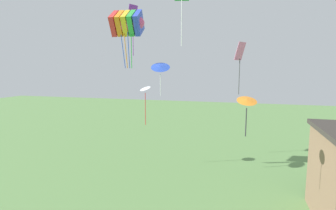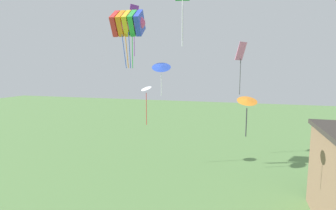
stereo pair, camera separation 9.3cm
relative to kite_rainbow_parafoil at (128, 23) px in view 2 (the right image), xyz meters
The scene contains 6 objects.
kite_rainbow_parafoil is the anchor object (origin of this frame).
kite_blue_delta 3.91m from the kite_rainbow_parafoil, ahead, with size 1.60×1.51×2.44m.
kite_orange_delta 10.94m from the kite_rainbow_parafoil, 33.83° to the right, with size 1.09×1.06×1.85m.
kite_purple_streamer 2.63m from the kite_rainbow_parafoil, 103.90° to the left, with size 0.65×0.95×3.99m.
kite_white_delta 5.14m from the kite_rainbow_parafoil, 62.16° to the left, with size 1.18×1.17×3.08m.
kite_pink_diamond 8.22m from the kite_rainbow_parafoil, ahead, with size 0.70×0.87×3.21m.
Camera 2 is at (3.12, -2.55, 7.70)m, focal length 28.00 mm.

